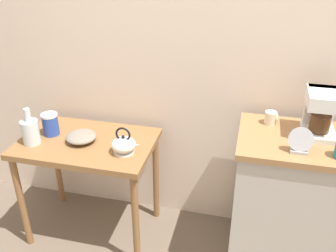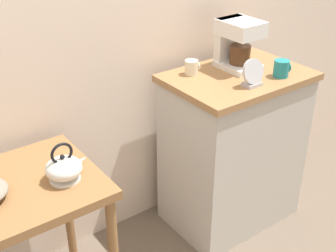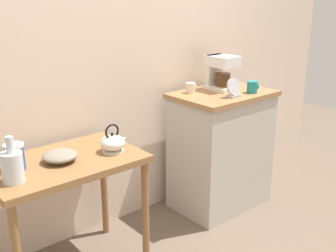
% 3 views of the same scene
% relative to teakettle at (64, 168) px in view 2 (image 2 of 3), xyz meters
% --- Properties ---
extents(kitchen_counter, '(0.75, 0.52, 0.93)m').
position_rel_teakettle_xyz_m(kitchen_counter, '(1.04, 0.09, -0.33)').
color(kitchen_counter, '#BCB7AD').
rests_on(kitchen_counter, ground_plane).
extents(teakettle, '(0.18, 0.15, 0.17)m').
position_rel_teakettle_xyz_m(teakettle, '(0.00, 0.00, 0.00)').
color(teakettle, white).
rests_on(teakettle, wooden_table).
extents(coffee_maker, '(0.18, 0.22, 0.26)m').
position_rel_teakettle_xyz_m(coffee_maker, '(1.10, 0.18, 0.27)').
color(coffee_maker, white).
rests_on(coffee_maker, kitchen_counter).
extents(mug_small_cream, '(0.08, 0.07, 0.08)m').
position_rel_teakettle_xyz_m(mug_small_cream, '(0.84, 0.23, 0.17)').
color(mug_small_cream, beige).
rests_on(mug_small_cream, kitchen_counter).
extents(mug_dark_teal, '(0.08, 0.08, 0.09)m').
position_rel_teakettle_xyz_m(mug_dark_teal, '(1.20, -0.06, 0.17)').
color(mug_dark_teal, teal).
rests_on(mug_dark_teal, kitchen_counter).
extents(table_clock, '(0.13, 0.06, 0.14)m').
position_rel_teakettle_xyz_m(table_clock, '(0.99, -0.06, 0.19)').
color(table_clock, '#B2B5BA').
rests_on(table_clock, kitchen_counter).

